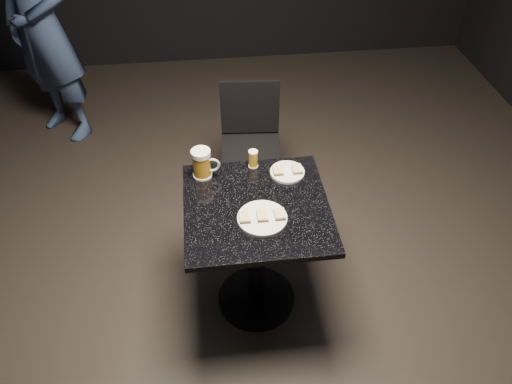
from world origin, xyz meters
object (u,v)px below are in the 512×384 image
at_px(beer_tumbler, 253,159).
at_px(beer_mug, 202,163).
at_px(chair, 251,139).
at_px(plate_large, 262,218).
at_px(plate_small, 287,172).
at_px(table, 256,240).
at_px(patron, 41,26).

bearing_deg(beer_tumbler, beer_mug, -170.37).
relative_size(beer_mug, beer_tumbler, 1.61).
bearing_deg(chair, plate_large, -93.12).
height_order(beer_tumbler, chair, chair).
bearing_deg(chair, plate_small, -79.93).
xyz_separation_m(plate_large, chair, (0.05, 0.98, -0.26)).
xyz_separation_m(beer_tumbler, chair, (0.05, 0.59, -0.30)).
relative_size(plate_small, table, 0.24).
bearing_deg(beer_tumbler, plate_small, -25.01).
distance_m(patron, beer_mug, 1.97).
xyz_separation_m(patron, beer_mug, (1.09, -1.64, -0.06)).
distance_m(table, beer_tumbler, 0.42).
height_order(beer_mug, beer_tumbler, beer_mug).
distance_m(plate_small, beer_tumbler, 0.19).
height_order(plate_small, chair, chair).
height_order(table, beer_tumbler, beer_tumbler).
height_order(patron, chair, patron).
xyz_separation_m(plate_small, patron, (-1.52, 1.67, 0.13)).
height_order(patron, beer_mug, patron).
distance_m(plate_large, beer_mug, 0.44).
height_order(plate_large, beer_tumbler, beer_tumbler).
xyz_separation_m(table, chair, (0.07, 0.89, -0.01)).
relative_size(plate_large, patron, 0.13).
distance_m(table, beer_mug, 0.48).
bearing_deg(table, patron, 125.11).
distance_m(plate_large, patron, 2.41).
relative_size(patron, beer_mug, 11.28).
bearing_deg(beer_mug, beer_tumbler, 9.63).
relative_size(plate_small, patron, 0.10).
height_order(table, beer_mug, beer_mug).
bearing_deg(patron, beer_tumbler, -11.63).
bearing_deg(beer_mug, patron, 123.56).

